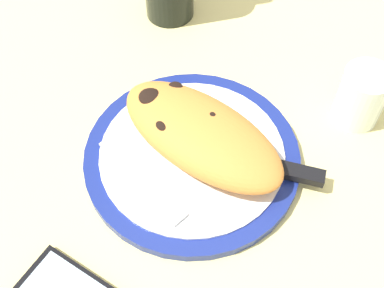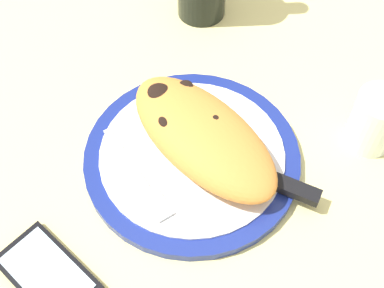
% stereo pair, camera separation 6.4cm
% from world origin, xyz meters
% --- Properties ---
extents(ground_plane, '(1.50, 1.50, 0.03)m').
position_xyz_m(ground_plane, '(0.00, 0.00, -0.01)').
color(ground_plane, '#E5D684').
extents(plate, '(0.28, 0.28, 0.02)m').
position_xyz_m(plate, '(0.00, 0.00, 0.01)').
color(plate, navy).
rests_on(plate, ground_plane).
extents(calzone, '(0.25, 0.14, 0.05)m').
position_xyz_m(calzone, '(-0.00, 0.02, 0.04)').
color(calzone, orange).
rests_on(calzone, plate).
extents(fork, '(0.15, 0.02, 0.00)m').
position_xyz_m(fork, '(0.00, -0.08, 0.02)').
color(fork, silver).
rests_on(fork, plate).
extents(knife, '(0.20, 0.14, 0.01)m').
position_xyz_m(knife, '(0.07, 0.05, 0.02)').
color(knife, silver).
rests_on(knife, plate).
extents(smartphone, '(0.13, 0.10, 0.01)m').
position_xyz_m(smartphone, '(0.04, -0.22, 0.01)').
color(smartphone, black).
rests_on(smartphone, ground_plane).
extents(water_glass, '(0.06, 0.06, 0.08)m').
position_xyz_m(water_glass, '(0.10, 0.22, 0.04)').
color(water_glass, silver).
rests_on(water_glass, ground_plane).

